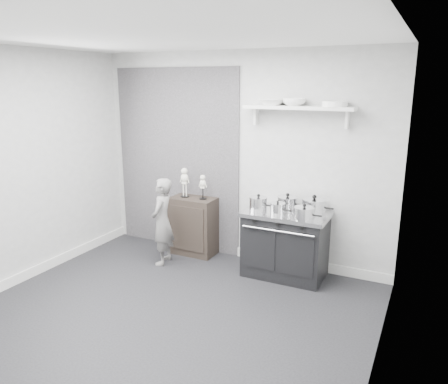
# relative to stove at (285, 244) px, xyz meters

# --- Properties ---
(ground) EXTENTS (4.00, 4.00, 0.00)m
(ground) POSITION_rel_stove_xyz_m (-0.76, -1.48, -0.41)
(ground) COLOR black
(ground) RESTS_ON ground
(room_shell) EXTENTS (4.02, 3.62, 2.71)m
(room_shell) POSITION_rel_stove_xyz_m (-0.85, -1.33, 1.23)
(room_shell) COLOR #9D9D9B
(room_shell) RESTS_ON ground
(wall_shelf) EXTENTS (1.30, 0.26, 0.24)m
(wall_shelf) POSITION_rel_stove_xyz_m (0.04, 0.20, 1.60)
(wall_shelf) COLOR silver
(wall_shelf) RESTS_ON room_shell
(stove) EXTENTS (1.01, 0.63, 0.81)m
(stove) POSITION_rel_stove_xyz_m (0.00, 0.00, 0.00)
(stove) COLOR black
(stove) RESTS_ON ground
(side_cabinet) EXTENTS (0.61, 0.36, 0.79)m
(side_cabinet) POSITION_rel_stove_xyz_m (-1.35, 0.13, -0.01)
(side_cabinet) COLOR black
(side_cabinet) RESTS_ON ground
(child) EXTENTS (0.35, 0.46, 1.13)m
(child) POSITION_rel_stove_xyz_m (-1.54, -0.34, 0.16)
(child) COLOR slate
(child) RESTS_ON ground
(pot_front_left) EXTENTS (0.31, 0.22, 0.20)m
(pot_front_left) POSITION_rel_stove_xyz_m (-0.33, -0.08, 0.48)
(pot_front_left) COLOR silver
(pot_front_left) RESTS_ON stove
(pot_back_left) EXTENTS (0.34, 0.25, 0.20)m
(pot_back_left) POSITION_rel_stove_xyz_m (-0.03, 0.13, 0.48)
(pot_back_left) COLOR silver
(pot_back_left) RESTS_ON stove
(pot_back_right) EXTENTS (0.38, 0.29, 0.22)m
(pot_back_right) POSITION_rel_stove_xyz_m (0.30, 0.11, 0.49)
(pot_back_right) COLOR silver
(pot_back_right) RESTS_ON stove
(pot_front_right) EXTENTS (0.32, 0.23, 0.18)m
(pot_front_right) POSITION_rel_stove_xyz_m (0.27, -0.19, 0.47)
(pot_front_right) COLOR silver
(pot_front_right) RESTS_ON stove
(pot_front_center) EXTENTS (0.26, 0.17, 0.17)m
(pot_front_center) POSITION_rel_stove_xyz_m (-0.06, -0.13, 0.47)
(pot_front_center) COLOR silver
(pot_front_center) RESTS_ON stove
(skeleton_full) EXTENTS (0.13, 0.08, 0.46)m
(skeleton_full) POSITION_rel_stove_xyz_m (-1.48, 0.13, 0.61)
(skeleton_full) COLOR beige
(skeleton_full) RESTS_ON side_cabinet
(skeleton_torso) EXTENTS (0.11, 0.07, 0.38)m
(skeleton_torso) POSITION_rel_stove_xyz_m (-1.20, 0.13, 0.57)
(skeleton_torso) COLOR beige
(skeleton_torso) RESTS_ON side_cabinet
(bowl_large) EXTENTS (0.31, 0.31, 0.08)m
(bowl_large) POSITION_rel_stove_xyz_m (-0.28, 0.19, 1.67)
(bowl_large) COLOR white
(bowl_large) RESTS_ON wall_shelf
(bowl_small) EXTENTS (0.27, 0.27, 0.09)m
(bowl_small) POSITION_rel_stove_xyz_m (-0.02, 0.19, 1.68)
(bowl_small) COLOR white
(bowl_small) RESTS_ON wall_shelf
(plate_stack) EXTENTS (0.28, 0.28, 0.06)m
(plate_stack) POSITION_rel_stove_xyz_m (0.45, 0.19, 1.66)
(plate_stack) COLOR white
(plate_stack) RESTS_ON wall_shelf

